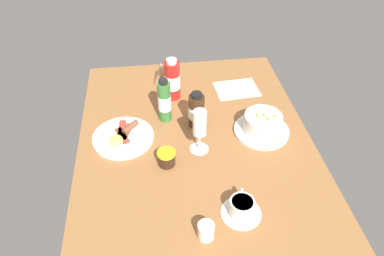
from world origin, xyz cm
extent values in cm
cube|color=brown|center=(0.00, 0.00, -1.50)|extent=(110.00, 84.00, 3.00)
cylinder|color=silver|center=(2.04, -24.87, 0.60)|extent=(20.33, 20.33, 1.20)
cylinder|color=silver|center=(2.04, -24.87, 4.44)|extent=(13.73, 13.73, 6.49)
cylinder|color=beige|center=(2.04, -24.87, 6.89)|extent=(11.81, 11.81, 1.60)
sphere|color=#7FAE49|center=(2.31, -24.89, 7.79)|extent=(1.33, 1.33, 1.33)
sphere|color=#7FAE49|center=(2.47, -22.70, 7.79)|extent=(1.19, 1.19, 1.19)
sphere|color=#7FAE49|center=(1.96, -24.79, 7.79)|extent=(1.09, 1.09, 1.09)
sphere|color=#7FAE49|center=(1.17, -28.77, 7.79)|extent=(1.29, 1.29, 1.29)
sphere|color=#7FAE49|center=(1.49, -22.05, 7.79)|extent=(0.83, 0.83, 0.83)
sphere|color=#7FAE49|center=(-0.34, -25.74, 7.79)|extent=(1.38, 1.38, 1.38)
cube|color=silver|center=(30.25, -21.82, 0.15)|extent=(15.22, 18.96, 0.30)
cube|color=silver|center=(29.05, -22.82, 0.55)|extent=(2.27, 14.05, 0.50)
cube|color=silver|center=(29.05, -15.02, 0.55)|extent=(2.47, 3.76, 0.40)
cube|color=silver|center=(31.85, -22.82, 0.55)|extent=(1.99, 13.04, 0.50)
ellipsoid|color=silver|center=(31.85, -15.82, 0.60)|extent=(2.40, 4.00, 0.60)
cylinder|color=silver|center=(-32.76, -9.07, 0.45)|extent=(12.07, 12.07, 0.90)
cylinder|color=silver|center=(-32.76, -9.07, 3.31)|extent=(7.39, 7.39, 4.83)
cylinder|color=#322215|center=(-32.76, -9.07, 5.23)|extent=(6.29, 6.29, 1.00)
torus|color=silver|center=(-28.16, -10.00, 3.55)|extent=(3.69, 1.49, 3.60)
cylinder|color=silver|center=(-38.93, 2.40, 2.56)|extent=(4.74, 4.74, 5.12)
cone|color=silver|center=(-37.62, 4.08, 4.51)|extent=(2.70, 2.80, 2.33)
cylinder|color=white|center=(-4.12, -0.69, 0.20)|extent=(6.71, 6.71, 0.40)
cylinder|color=white|center=(-4.12, -0.69, 3.88)|extent=(0.80, 0.80, 6.96)
cylinder|color=white|center=(-4.12, -0.69, 12.06)|extent=(4.67, 4.67, 9.40)
cylinder|color=#EEECBE|center=(-4.12, -0.69, 10.65)|extent=(3.83, 3.83, 5.64)
cylinder|color=#331E13|center=(-9.73, 11.15, 2.29)|extent=(5.83, 5.83, 4.59)
cylinder|color=yellow|center=(-9.73, 11.15, 4.99)|extent=(6.12, 6.12, 0.80)
cylinder|color=#B21E19|center=(28.30, 5.81, 8.10)|extent=(6.33, 6.33, 16.21)
cylinder|color=white|center=(28.30, 5.81, 7.78)|extent=(6.46, 6.46, 6.16)
cylinder|color=silver|center=(28.30, 5.81, 16.98)|extent=(4.11, 4.11, 1.55)
cylinder|color=#382314|center=(9.35, -1.48, 6.44)|extent=(5.91, 5.91, 12.89)
cylinder|color=silver|center=(9.35, -1.48, 6.19)|extent=(6.03, 6.03, 4.90)
cylinder|color=black|center=(9.35, -1.48, 13.70)|extent=(3.84, 3.84, 1.63)
cylinder|color=#337233|center=(14.35, 9.88, 8.14)|extent=(4.89, 4.89, 16.28)
cylinder|color=silver|center=(14.35, 9.88, 7.82)|extent=(4.99, 4.99, 6.19)
cylinder|color=black|center=(14.35, 9.88, 17.04)|extent=(3.18, 3.18, 1.52)
cylinder|color=silver|center=(4.57, 25.94, 0.70)|extent=(22.16, 22.16, 1.40)
cube|color=#9D3828|center=(6.34, 24.67, 1.70)|extent=(9.31, 4.93, 0.60)
cube|color=#AA3828|center=(8.45, 26.36, 1.70)|extent=(9.15, 3.04, 0.60)
cube|color=brown|center=(4.51, 26.18, 1.70)|extent=(9.23, 5.70, 0.60)
cylinder|color=brown|center=(7.90, 23.17, 2.60)|extent=(6.71, 6.28, 2.20)
ellipsoid|color=#F2D859|center=(1.25, 28.15, 2.40)|extent=(6.00, 4.80, 2.40)
cube|color=tan|center=(38.05, 11.41, 4.44)|extent=(5.32, 3.94, 9.02)
cube|color=tan|center=(38.05, 7.85, 4.44)|extent=(5.32, 3.94, 9.02)
camera|label=1|loc=(-94.88, 13.38, 89.57)|focal=33.96mm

